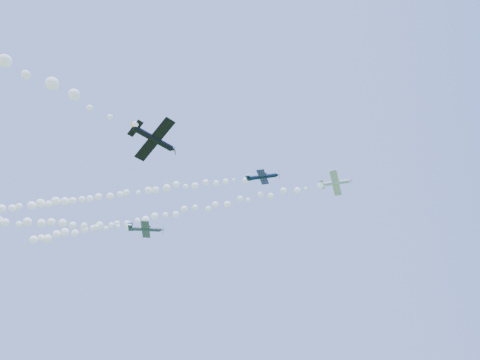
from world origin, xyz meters
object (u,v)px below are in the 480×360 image
(plane_white, at_px, (335,183))
(plane_grey, at_px, (146,229))
(plane_black, at_px, (154,139))
(plane_navy, at_px, (263,177))

(plane_white, relative_size, plane_grey, 0.89)
(plane_white, distance_m, plane_grey, 42.62)
(plane_grey, relative_size, plane_black, 1.26)
(plane_white, xyz_separation_m, plane_grey, (-41.35, -6.08, -8.38))
(plane_navy, bearing_deg, plane_grey, 179.80)
(plane_white, xyz_separation_m, plane_black, (-21.39, -40.58, -15.22))
(plane_black, bearing_deg, plane_grey, 60.00)
(plane_white, distance_m, plane_black, 48.34)
(plane_navy, relative_size, plane_grey, 0.98)
(plane_white, bearing_deg, plane_grey, -168.43)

